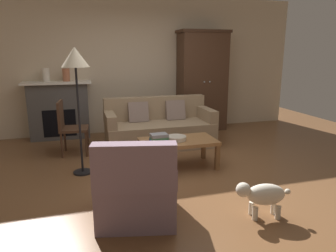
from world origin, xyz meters
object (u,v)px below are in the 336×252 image
Objects in this scene: couch at (159,128)px; armoire at (202,81)px; dog at (263,195)px; book_stack at (159,138)px; mantel_vase_cream at (46,75)px; fireplace at (59,110)px; armchair_near_left at (137,190)px; coffee_table at (178,143)px; fruit_bowl at (176,138)px; mantel_vase_terracotta at (66,75)px; side_chair_wooden at (68,124)px; floor_lamp at (75,65)px.

armoire is at bearing 37.85° from couch.
dog is (0.38, -2.73, -0.07)m from couch.
mantel_vase_cream is at bearing 127.32° from book_stack.
armchair_near_left is (0.89, -3.41, -0.25)m from fireplace.
coffee_table is 3.01m from mantel_vase_cream.
fruit_bowl is at bearing 56.65° from armchair_near_left.
armoire is 3.14m from mantel_vase_cream.
mantel_vase_cream is 1.04× the size of mantel_vase_terracotta.
dog is at bearing -60.41° from fireplace.
armoire is 2.50m from coffee_table.
side_chair_wooden is (-0.70, 2.33, 0.20)m from armchair_near_left.
mantel_vase_cream is at bearing 180.00° from mantel_vase_terracotta.
mantel_vase_cream reaches higher than coffee_table.
book_stack is at bearing -104.75° from couch.
book_stack reaches higher than coffee_table.
couch is 3.40× the size of dog.
side_chair_wooden is at bearing 126.01° from dog.
book_stack is (-0.30, -1.14, 0.16)m from couch.
couch is 1.11× the size of floor_lamp.
floor_lamp reaches higher than fireplace.
armoire is 1.22× the size of floor_lamp.
fireplace is 2.99m from armoire.
dog is at bearing -75.06° from fruit_bowl.
couch is at bearing -27.29° from mantel_vase_cream.
book_stack is 1.39m from armchair_near_left.
couch reaches higher than fruit_bowl.
mantel_vase_cream is 0.28× the size of side_chair_wooden.
side_chair_wooden is 1.36m from floor_lamp.
mantel_vase_terracotta is 0.43× the size of dog.
side_chair_wooden is 3.30m from dog.
mantel_vase_cream is 2.07m from floor_lamp.
mantel_vase_cream is at bearing 107.44° from armchair_near_left.
armoire is 1.92× the size of coffee_table.
mantel_vase_cream is 0.45× the size of dog.
armchair_near_left is at bearing 164.96° from dog.
armoire is at bearing -1.51° from fireplace.
fruit_bowl is 0.26m from book_stack.
armoire is at bearing 77.37° from dog.
armchair_near_left is (1.07, -3.40, -0.93)m from mantel_vase_cream.
floor_lamp reaches higher than book_stack.
fruit_bowl is at bearing -54.61° from mantel_vase_terracotta.
mantel_vase_terracotta is 2.01m from floor_lamp.
mantel_vase_terracotta reaches higher than couch.
dog is at bearing -44.90° from floor_lamp.
coffee_table is (1.74, -2.16, -0.20)m from fireplace.
book_stack is at bearing -52.68° from mantel_vase_cream.
fireplace reaches higher than fruit_bowl.
armchair_near_left is at bearing -109.74° from couch.
couch is at bearing -32.40° from mantel_vase_terracotta.
fruit_bowl is 1.65m from dog.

